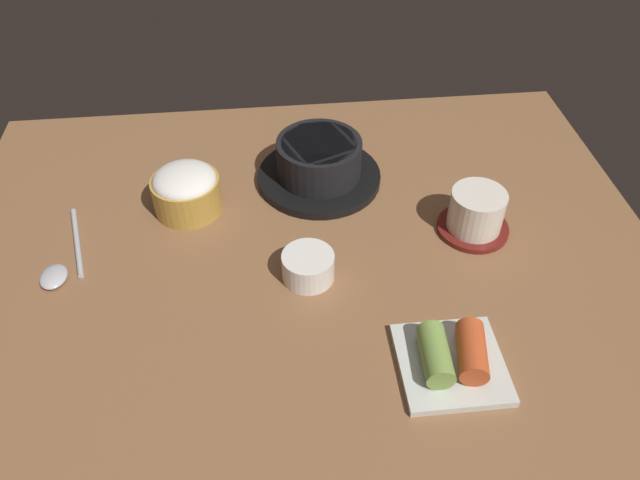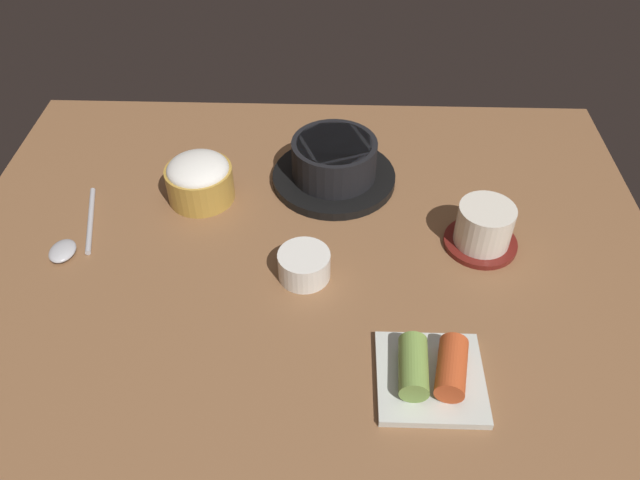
{
  "view_description": "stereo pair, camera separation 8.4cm",
  "coord_description": "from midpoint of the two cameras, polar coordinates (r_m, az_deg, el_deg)",
  "views": [
    {
      "loc": [
        -4.5,
        -63.1,
        63.02
      ],
      "look_at": [
        2.0,
        -2.0,
        5.0
      ],
      "focal_mm": 34.86,
      "sensor_mm": 36.0,
      "label": 1
    },
    {
      "loc": [
        3.93,
        -63.42,
        63.02
      ],
      "look_at": [
        2.0,
        -2.0,
        5.0
      ],
      "focal_mm": 34.86,
      "sensor_mm": 36.0,
      "label": 2
    }
  ],
  "objects": [
    {
      "name": "dining_table",
      "position": [
        0.89,
        -4.15,
        -1.22
      ],
      "size": [
        100.0,
        76.0,
        2.0
      ],
      "primitive_type": "cube",
      "color": "brown",
      "rests_on": "ground"
    },
    {
      "name": "banchan_cup_center",
      "position": [
        0.82,
        -4.32,
        -2.54
      ],
      "size": [
        7.02,
        7.02,
        3.9
      ],
      "color": "white",
      "rests_on": "dining_table"
    },
    {
      "name": "spoon",
      "position": [
        0.93,
        -25.13,
        -2.27
      ],
      "size": [
        5.67,
        16.37,
        1.35
      ],
      "color": "#B7B7BC",
      "rests_on": "dining_table"
    },
    {
      "name": "stone_pot",
      "position": [
        0.97,
        -2.58,
        6.93
      ],
      "size": [
        19.41,
        19.41,
        7.35
      ],
      "color": "black",
      "rests_on": "dining_table"
    },
    {
      "name": "rice_bowl",
      "position": [
        0.95,
        -14.72,
        4.41
      ],
      "size": [
        10.13,
        10.13,
        7.12
      ],
      "color": "#B78C38",
      "rests_on": "dining_table"
    },
    {
      "name": "tea_cup_with_saucer",
      "position": [
        0.9,
        11.55,
        2.32
      ],
      "size": [
        10.32,
        10.32,
        6.74
      ],
      "color": "maroon",
      "rests_on": "dining_table"
    },
    {
      "name": "kimchi_plate",
      "position": [
        0.74,
        8.84,
        -10.84
      ],
      "size": [
        12.3,
        12.3,
        4.38
      ],
      "color": "silver",
      "rests_on": "dining_table"
    }
  ]
}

